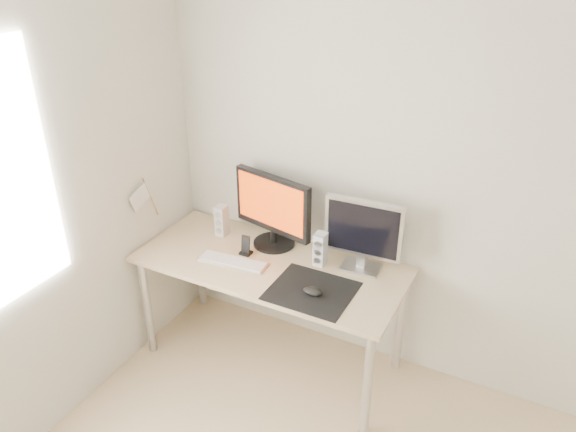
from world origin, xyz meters
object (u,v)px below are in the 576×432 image
(main_monitor, at_px, (273,208))
(second_monitor, at_px, (363,232))
(mouse, at_px, (313,291))
(speaker_right, at_px, (320,249))
(desk, at_px, (271,274))
(speaker_left, at_px, (222,221))
(phone_dock, at_px, (246,249))
(keyboard, at_px, (233,261))

(main_monitor, bearing_deg, second_monitor, -0.14)
(mouse, bearing_deg, speaker_right, 107.56)
(desk, height_order, main_monitor, main_monitor)
(desk, bearing_deg, speaker_right, 24.40)
(speaker_left, height_order, phone_dock, speaker_left)
(speaker_left, relative_size, speaker_right, 1.00)
(speaker_left, xyz_separation_m, phone_dock, (0.26, -0.14, -0.06))
(second_monitor, height_order, speaker_right, second_monitor)
(mouse, bearing_deg, main_monitor, 140.27)
(keyboard, bearing_deg, main_monitor, 68.95)
(desk, xyz_separation_m, second_monitor, (0.50, 0.19, 0.32))
(mouse, height_order, phone_dock, phone_dock)
(main_monitor, bearing_deg, mouse, -39.73)
(desk, bearing_deg, phone_dock, 174.32)
(mouse, distance_m, second_monitor, 0.45)
(second_monitor, distance_m, phone_dock, 0.73)
(desk, distance_m, speaker_left, 0.50)
(second_monitor, xyz_separation_m, speaker_right, (-0.23, -0.07, -0.14))
(main_monitor, distance_m, keyboard, 0.40)
(mouse, bearing_deg, phone_dock, 160.01)
(second_monitor, bearing_deg, speaker_left, -177.73)
(speaker_left, bearing_deg, second_monitor, 2.27)
(speaker_right, distance_m, phone_dock, 0.46)
(main_monitor, xyz_separation_m, keyboard, (-0.11, -0.29, -0.25))
(desk, relative_size, main_monitor, 2.93)
(main_monitor, bearing_deg, phone_dock, -118.35)
(speaker_left, xyz_separation_m, speaker_right, (0.70, -0.03, 0.00))
(second_monitor, bearing_deg, speaker_right, -163.20)
(main_monitor, relative_size, second_monitor, 1.21)
(main_monitor, height_order, phone_dock, main_monitor)
(mouse, height_order, speaker_right, speaker_right)
(desk, xyz_separation_m, speaker_right, (0.27, 0.12, 0.18))
(mouse, bearing_deg, speaker_left, 157.41)
(second_monitor, xyz_separation_m, keyboard, (-0.69, -0.29, -0.23))
(keyboard, bearing_deg, mouse, -7.86)
(desk, bearing_deg, speaker_left, 160.66)
(phone_dock, bearing_deg, speaker_right, 13.02)
(speaker_right, bearing_deg, mouse, -72.44)
(mouse, bearing_deg, desk, 153.68)
(main_monitor, relative_size, keyboard, 1.28)
(mouse, xyz_separation_m, keyboard, (-0.56, 0.08, -0.02))
(desk, height_order, speaker_left, speaker_left)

